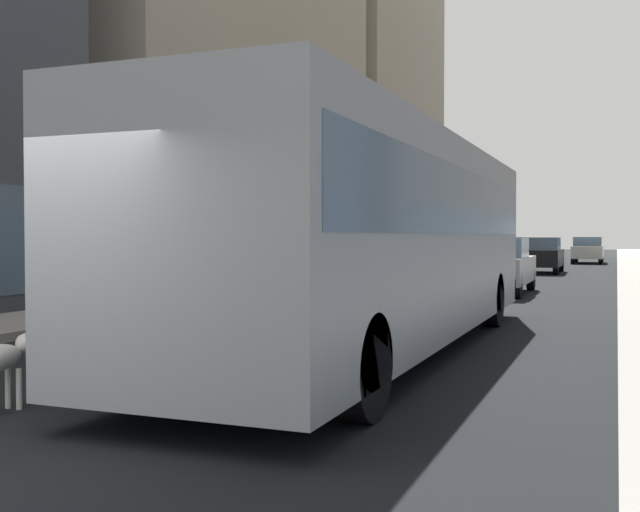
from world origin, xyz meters
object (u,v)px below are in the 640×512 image
(car_blue_hatchback, at_px, (506,252))
(car_black_suv, at_px, (540,255))
(car_red_coupe, at_px, (493,250))
(car_white_van, at_px, (588,250))
(transit_bus, at_px, (379,230))
(dalmatian_dog, at_px, (2,359))
(car_silver_sedan, at_px, (497,265))
(car_grey_wagon, at_px, (477,256))

(car_blue_hatchback, distance_m, car_black_suv, 7.15)
(car_red_coupe, distance_m, car_white_van, 5.70)
(car_black_suv, bearing_deg, transit_bus, -90.00)
(car_red_coupe, xyz_separation_m, car_white_van, (5.60, 1.06, 0.00))
(dalmatian_dog, bearing_deg, car_black_suv, 85.80)
(car_white_van, distance_m, dalmatian_dog, 43.86)
(car_blue_hatchback, distance_m, car_silver_sedan, 19.98)
(car_grey_wagon, distance_m, car_blue_hatchback, 9.37)
(car_white_van, bearing_deg, car_grey_wagon, -103.69)
(transit_bus, relative_size, car_black_suv, 2.81)
(car_grey_wagon, xyz_separation_m, dalmatian_dog, (0.20, -27.28, -0.31))
(car_red_coupe, bearing_deg, car_white_van, 10.74)
(transit_bus, distance_m, car_blue_hatchback, 31.66)
(car_grey_wagon, xyz_separation_m, car_black_suv, (2.40, 2.63, -0.00))
(car_red_coupe, bearing_deg, car_blue_hatchback, -75.05)
(car_red_coupe, xyz_separation_m, car_black_suv, (4.00, -12.73, 0.00))
(car_white_van, bearing_deg, dalmatian_dog, -94.97)
(car_white_van, height_order, dalmatian_dog, car_white_van)
(car_white_van, xyz_separation_m, dalmatian_dog, (-3.80, -43.70, -0.31))
(dalmatian_dog, bearing_deg, car_white_van, 85.03)
(car_grey_wagon, distance_m, dalmatian_dog, 27.28)
(car_grey_wagon, xyz_separation_m, car_white_van, (4.00, 16.42, 0.00))
(car_grey_wagon, bearing_deg, car_silver_sedan, -77.08)
(car_silver_sedan, distance_m, dalmatian_dog, 16.96)
(car_silver_sedan, bearing_deg, car_black_suv, 90.00)
(transit_bus, xyz_separation_m, car_silver_sedan, (0.00, 11.72, -0.96))
(car_red_coupe, relative_size, dalmatian_dog, 4.27)
(car_blue_hatchback, relative_size, car_silver_sedan, 1.06)
(dalmatian_dog, bearing_deg, car_blue_hatchback, 90.32)
(car_blue_hatchback, xyz_separation_m, dalmatian_dog, (0.20, -36.64, -0.31))
(car_white_van, relative_size, car_silver_sedan, 1.12)
(car_grey_wagon, relative_size, car_red_coupe, 1.06)
(car_grey_wagon, xyz_separation_m, car_blue_hatchback, (0.00, 9.37, -0.00))
(car_black_suv, bearing_deg, car_silver_sedan, -90.00)
(car_blue_hatchback, bearing_deg, car_silver_sedan, -83.10)
(dalmatian_dog, bearing_deg, car_silver_sedan, 82.56)
(car_blue_hatchback, relative_size, car_black_suv, 1.10)
(transit_bus, xyz_separation_m, car_red_coupe, (-4.00, 37.55, -0.96))
(car_blue_hatchback, height_order, car_red_coupe, same)
(car_white_van, xyz_separation_m, car_silver_sedan, (-1.60, -26.89, -0.00))
(transit_bus, distance_m, dalmatian_dog, 5.68)
(transit_bus, xyz_separation_m, car_grey_wagon, (-2.40, 22.19, -0.95))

